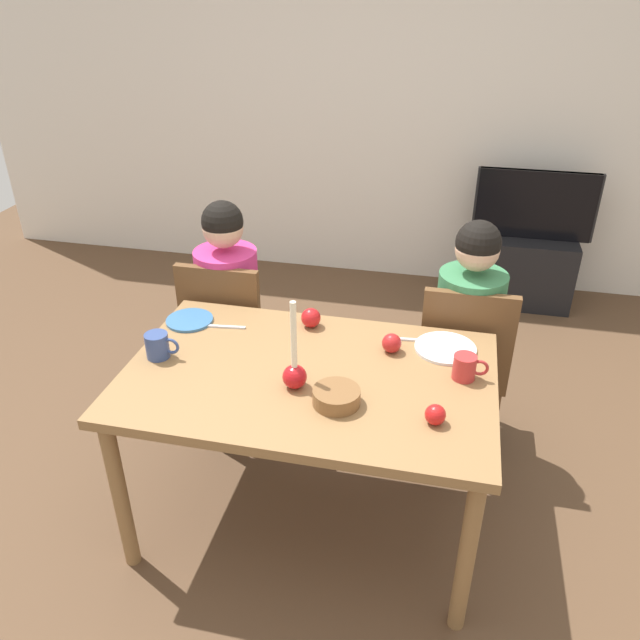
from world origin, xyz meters
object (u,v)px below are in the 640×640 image
Objects in this scene: chair_left at (229,331)px; candle_centerpiece at (295,371)px; mug_left at (158,346)px; apple_near_candle at (392,343)px; tv at (535,205)px; person_right_child at (465,344)px; apple_by_left_plate at (311,318)px; bowl_walnuts at (336,397)px; tv_stand at (524,269)px; dining_table at (309,391)px; mug_right at (465,367)px; chair_right at (463,359)px; person_left_child at (230,318)px; apple_by_right_mug at (435,415)px; plate_left at (190,320)px; plate_right at (445,348)px.

candle_centerpiece reaches higher than chair_left.
mug_left reaches higher than apple_near_candle.
person_right_child is at bearing -103.72° from tv.
bowl_walnuts is at bearing -67.26° from apple_by_left_plate.
tv_stand is at bearing 71.27° from apple_near_candle.
chair_left is 0.62m from apple_by_left_plate.
dining_table is at bearing 1.81° from mug_left.
mug_right is (1.13, -0.51, 0.29)m from chair_left.
tv_stand is 3.79× the size of bowl_walnuts.
candle_centerpiece reaches higher than apple_by_left_plate.
dining_table is at bearing -170.62° from mug_right.
candle_centerpiece reaches higher than dining_table.
person_right_child reaches higher than tv.
apple_near_candle reaches higher than bowl_walnuts.
mug_left is at bearing -152.16° from chair_right.
apple_by_right_mug is (1.04, -0.84, 0.22)m from person_left_child.
mug_left is (-0.04, -0.63, 0.29)m from chair_left.
person_left_child is at bearing 90.00° from chair_left.
apple_by_right_mug is at bearing -38.78° from person_left_child.
apple_by_right_mug is at bearing -97.22° from chair_right.
tv_stand is 4.64× the size of mug_left.
apple_by_right_mug is (1.08, -0.18, -0.02)m from mug_left.
person_left_child is at bearing 125.65° from candle_centerpiece.
person_right_child reaches higher than plate_left.
mug_left is (-1.19, -0.66, 0.23)m from person_right_child.
apple_by_left_plate is 1.17× the size of apple_by_right_mug.
plate_right is 1.14m from mug_left.
apple_near_candle reaches higher than dining_table.
person_right_child reaches higher than chair_left.
person_left_child reaches higher than bowl_walnuts.
dining_table is 0.66m from plate_left.
person_right_child reaches higher than tv_stand.
mug_left is at bearing -93.88° from chair_left.
person_left_child is 8.50× the size of mug_left.
apple_by_left_plate is (-0.07, 0.34, 0.13)m from dining_table.
person_left_child is at bearing 161.33° from plate_right.
tv is at bearing 47.54° from chair_left.
apple_by_left_plate is (0.48, -0.26, 0.28)m from chair_left.
person_right_child is at bearing 0.00° from person_left_child.
tv_stand is at bearing 46.97° from person_left_child.
candle_centerpiece is at bearing -143.95° from plate_right.
apple_near_candle is at bearing -108.73° from tv_stand.
tv reaches higher than chair_left.
apple_near_candle is at bearing -24.68° from chair_left.
plate_right is 3.44× the size of apple_by_right_mug.
person_right_child is 3.33× the size of candle_centerpiece.
candle_centerpiece is 0.68m from plate_left.
apple_near_candle reaches higher than apple_by_right_mug.
mug_right reaches higher than tv_stand.
tv_stand is 2.67m from candle_centerpiece.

